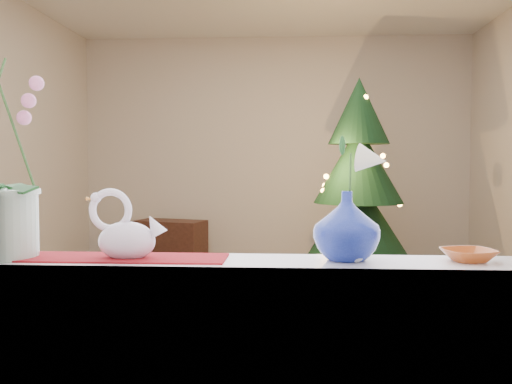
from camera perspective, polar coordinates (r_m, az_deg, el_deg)
ground at (r=4.40m, az=1.01°, el=-13.38°), size 5.00×5.00×0.00m
wall_back at (r=6.72m, az=1.94°, el=3.94°), size 4.50×0.10×2.70m
wall_front at (r=1.73m, az=-2.55°, el=6.67°), size 4.50×0.10×2.70m
windowsill at (r=1.88m, az=-2.10°, el=-7.39°), size 2.20×0.26×0.04m
window_frame at (r=1.81m, az=-2.47°, el=17.72°), size 2.22×0.06×1.60m
runner at (r=1.95m, az=-13.34°, el=-6.41°), size 0.70×0.20×0.01m
swan at (r=1.92m, az=-12.79°, el=-3.33°), size 0.28×0.22×0.22m
blue_vase at (r=1.88m, az=9.06°, el=-2.84°), size 0.30×0.30×0.26m
lily at (r=1.87m, az=9.12°, el=4.12°), size 0.14×0.08×0.19m
paperweight at (r=1.85m, az=9.91°, el=-6.02°), size 0.07×0.07×0.06m
amber_dish at (r=1.97m, az=20.49°, el=-6.02°), size 0.17×0.17×0.04m
xmas_tree at (r=5.47m, az=10.19°, el=0.61°), size 1.37×1.37×2.03m
side_table at (r=6.59m, az=-8.54°, el=-5.33°), size 0.85×0.59×0.58m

